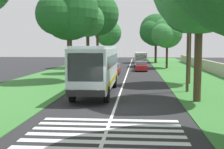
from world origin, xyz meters
The scene contains 18 objects.
ground centered at (0.00, 0.00, 0.00)m, with size 160.00×160.00×0.00m, color #262628.
grass_verge_left centered at (15.00, 8.20, 0.02)m, with size 120.00×8.00×0.04m, color #387533.
grass_verge_right centered at (15.00, -8.20, 0.02)m, with size 120.00×8.00×0.04m, color #387533.
centre_line centered at (15.00, 0.00, 0.00)m, with size 110.00×0.16×0.01m, color silver.
coach_bus centered at (6.14, 1.80, 2.15)m, with size 11.16×2.62×3.73m.
zebra_crossing centered at (-4.75, 0.00, 0.00)m, with size 4.95×6.80×0.01m.
trailing_car_0 centered at (22.54, 1.86, 0.67)m, with size 4.30×1.78×1.43m.
trailing_car_1 centered at (28.02, -1.95, 0.67)m, with size 4.30×1.78×1.43m.
trailing_minibus_0 centered at (37.43, -1.96, 1.55)m, with size 6.00×2.14×2.53m.
roadside_tree_left_0 centered at (13.99, 5.87, 7.13)m, with size 7.43×6.10×10.33m.
roadside_tree_left_1 centered at (23.41, 5.36, 6.98)m, with size 5.05×4.45×9.30m.
roadside_tree_left_2 centered at (62.92, 6.43, 6.83)m, with size 7.85×6.97×10.44m.
roadside_tree_left_4 centered at (34.22, 5.46, 8.75)m, with size 8.50×7.20×12.51m.
roadside_tree_right_0 centered at (12.76, -6.22, 7.60)m, with size 6.46×5.69×10.55m.
roadside_tree_right_1 centered at (33.69, -6.04, 5.65)m, with size 6.48×5.13×8.29m.
roadside_tree_right_4 centered at (50.22, -5.13, 6.86)m, with size 8.80×7.06×10.55m.
utility_pole centered at (7.36, -5.39, 4.67)m, with size 0.24×1.40×8.97m.
roadside_wall centered at (20.00, -11.60, 0.82)m, with size 70.00×0.40×1.55m, color #B2A893.
Camera 1 is at (-17.84, -1.32, 3.78)m, focal length 49.62 mm.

